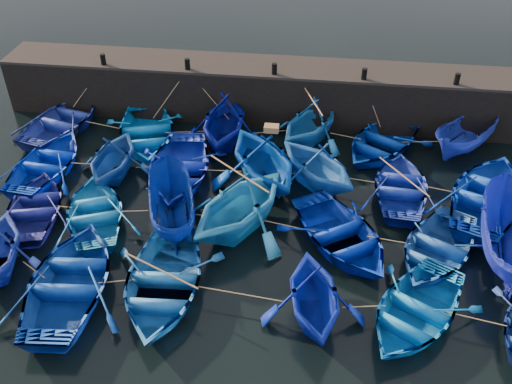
# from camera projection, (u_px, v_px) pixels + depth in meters

# --- Properties ---
(ground) EXTENTS (120.00, 120.00, 0.00)m
(ground) POSITION_uv_depth(u_px,v_px,m) (244.00, 263.00, 19.71)
(ground) COLOR black
(ground) RESTS_ON ground
(quay_wall) EXTENTS (26.00, 2.50, 2.50)m
(quay_wall) POSITION_uv_depth(u_px,v_px,m) (276.00, 92.00, 27.29)
(quay_wall) COLOR black
(quay_wall) RESTS_ON ground
(quay_top) EXTENTS (26.00, 2.50, 0.12)m
(quay_top) POSITION_uv_depth(u_px,v_px,m) (276.00, 67.00, 26.51)
(quay_top) COLOR black
(quay_top) RESTS_ON quay_wall
(bollard_0) EXTENTS (0.24, 0.24, 0.50)m
(bollard_0) POSITION_uv_depth(u_px,v_px,m) (103.00, 59.00, 26.43)
(bollard_0) COLOR black
(bollard_0) RESTS_ON quay_top
(bollard_1) EXTENTS (0.24, 0.24, 0.50)m
(bollard_1) POSITION_uv_depth(u_px,v_px,m) (187.00, 64.00, 26.02)
(bollard_1) COLOR black
(bollard_1) RESTS_ON quay_top
(bollard_2) EXTENTS (0.24, 0.24, 0.50)m
(bollard_2) POSITION_uv_depth(u_px,v_px,m) (274.00, 69.00, 25.61)
(bollard_2) COLOR black
(bollard_2) RESTS_ON quay_top
(bollard_3) EXTENTS (0.24, 0.24, 0.50)m
(bollard_3) POSITION_uv_depth(u_px,v_px,m) (364.00, 74.00, 25.19)
(bollard_3) COLOR black
(bollard_3) RESTS_ON quay_top
(bollard_4) EXTENTS (0.24, 0.24, 0.50)m
(bollard_4) POSITION_uv_depth(u_px,v_px,m) (457.00, 79.00, 24.78)
(bollard_4) COLOR black
(bollard_4) RESTS_ON quay_top
(boat_0) EXTENTS (4.79, 5.79, 1.04)m
(boat_0) POSITION_uv_depth(u_px,v_px,m) (64.00, 120.00, 26.64)
(boat_0) COLOR navy
(boat_0) RESTS_ON ground
(boat_1) EXTENTS (5.18, 6.15, 1.09)m
(boat_1) POSITION_uv_depth(u_px,v_px,m) (146.00, 131.00, 25.75)
(boat_1) COLOR blue
(boat_1) RESTS_ON ground
(boat_2) EXTENTS (3.95, 4.56, 2.37)m
(boat_2) POSITION_uv_depth(u_px,v_px,m) (224.00, 120.00, 25.28)
(boat_2) COLOR #000974
(boat_2) RESTS_ON ground
(boat_3) EXTENTS (5.07, 5.28, 2.15)m
(boat_3) POSITION_uv_depth(u_px,v_px,m) (311.00, 121.00, 25.41)
(boat_3) COLOR #145CA9
(boat_3) RESTS_ON ground
(boat_4) EXTENTS (5.57, 6.02, 1.02)m
(boat_4) POSITION_uv_depth(u_px,v_px,m) (382.00, 141.00, 25.13)
(boat_4) COLOR navy
(boat_4) RESTS_ON ground
(boat_5) EXTENTS (3.94, 4.35, 1.66)m
(boat_5) POSITION_uv_depth(u_px,v_px,m) (466.00, 137.00, 24.80)
(boat_5) COLOR #1D3098
(boat_5) RESTS_ON ground
(boat_6) EXTENTS (3.82, 5.04, 0.98)m
(boat_6) POSITION_uv_depth(u_px,v_px,m) (48.00, 162.00, 23.83)
(boat_6) COLOR #0229C2
(boat_6) RESTS_ON ground
(boat_7) EXTENTS (3.42, 3.93, 2.02)m
(boat_7) POSITION_uv_depth(u_px,v_px,m) (113.00, 156.00, 23.26)
(boat_7) COLOR navy
(boat_7) RESTS_ON ground
(boat_8) EXTENTS (4.23, 5.59, 1.09)m
(boat_8) POSITION_uv_depth(u_px,v_px,m) (178.00, 168.00, 23.39)
(boat_8) COLOR #132BD3
(boat_8) RESTS_ON ground
(boat_9) EXTENTS (6.07, 6.29, 2.55)m
(boat_9) POSITION_uv_depth(u_px,v_px,m) (263.00, 158.00, 22.67)
(boat_9) COLOR #003898
(boat_9) RESTS_ON ground
(boat_10) EXTENTS (5.48, 5.50, 2.20)m
(boat_10) POSITION_uv_depth(u_px,v_px,m) (317.00, 164.00, 22.67)
(boat_10) COLOR #1553A5
(boat_10) RESTS_ON ground
(boat_11) EXTENTS (3.47, 4.67, 0.93)m
(boat_11) POSITION_uv_depth(u_px,v_px,m) (402.00, 186.00, 22.52)
(boat_11) COLOR navy
(boat_11) RESTS_ON ground
(boat_12) EXTENTS (5.99, 6.87, 1.19)m
(boat_12) POSITION_uv_depth(u_px,v_px,m) (490.00, 195.00, 21.83)
(boat_12) COLOR #0734B2
(boat_12) RESTS_ON ground
(boat_13) EXTENTS (4.02, 4.90, 0.89)m
(boat_13) POSITION_uv_depth(u_px,v_px,m) (36.00, 206.00, 21.54)
(boat_13) COLOR navy
(boat_13) RESTS_ON ground
(boat_14) EXTENTS (4.61, 5.31, 0.92)m
(boat_14) POSITION_uv_depth(u_px,v_px,m) (96.00, 211.00, 21.26)
(boat_14) COLOR blue
(boat_14) RESTS_ON ground
(boat_15) EXTENTS (2.95, 4.74, 1.72)m
(boat_15) POSITION_uv_depth(u_px,v_px,m) (171.00, 206.00, 20.88)
(boat_15) COLOR navy
(boat_15) RESTS_ON ground
(boat_16) EXTENTS (6.04, 6.28, 2.54)m
(boat_16) POSITION_uv_depth(u_px,v_px,m) (239.00, 203.00, 20.36)
(boat_16) COLOR #1D75C0
(boat_16) RESTS_ON ground
(boat_17) EXTENTS (5.63, 6.03, 1.02)m
(boat_17) POSITION_uv_depth(u_px,v_px,m) (341.00, 235.00, 20.12)
(boat_17) COLOR #001E96
(boat_17) RESTS_ON ground
(boat_18) EXTENTS (4.99, 5.57, 0.95)m
(boat_18) POSITION_uv_depth(u_px,v_px,m) (437.00, 248.00, 19.64)
(boat_18) COLOR #174992
(boat_18) RESTS_ON ground
(boat_19) EXTENTS (2.53, 5.35, 1.99)m
(boat_19) POSITION_uv_depth(u_px,v_px,m) (508.00, 237.00, 19.29)
(boat_19) COLOR #1220A3
(boat_19) RESTS_ON ground
(boat_21) EXTENTS (4.31, 5.69, 1.11)m
(boat_21) POSITION_uv_depth(u_px,v_px,m) (71.00, 280.00, 18.29)
(boat_21) COLOR #0A3995
(boat_21) RESTS_ON ground
(boat_22) EXTENTS (4.02, 5.39, 1.07)m
(boat_22) POSITION_uv_depth(u_px,v_px,m) (162.00, 283.00, 18.23)
(boat_22) COLOR blue
(boat_22) RESTS_ON ground
(boat_23) EXTENTS (3.86, 4.28, 1.98)m
(boat_23) POSITION_uv_depth(u_px,v_px,m) (314.00, 295.00, 17.21)
(boat_23) COLOR #061B9F
(boat_23) RESTS_ON ground
(boat_24) EXTENTS (5.17, 5.66, 0.96)m
(boat_24) POSITION_uv_depth(u_px,v_px,m) (415.00, 310.00, 17.38)
(boat_24) COLOR blue
(boat_24) RESTS_ON ground
(wooden_crate) EXTENTS (0.56, 0.39, 0.24)m
(wooden_crate) POSITION_uv_depth(u_px,v_px,m) (271.00, 128.00, 21.80)
(wooden_crate) COLOR brown
(wooden_crate) RESTS_ON boat_9
(mooring_ropes) EXTENTS (18.31, 11.73, 2.10)m
(mooring_ropes) POSITION_uv_depth(u_px,v_px,m) (257.00, 159.00, 23.32)
(mooring_ropes) COLOR tan
(mooring_ropes) RESTS_ON ground
(loose_oars) EXTENTS (10.28, 12.08, 1.67)m
(loose_oars) POSITION_uv_depth(u_px,v_px,m) (287.00, 173.00, 21.11)
(loose_oars) COLOR #99724C
(loose_oars) RESTS_ON ground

